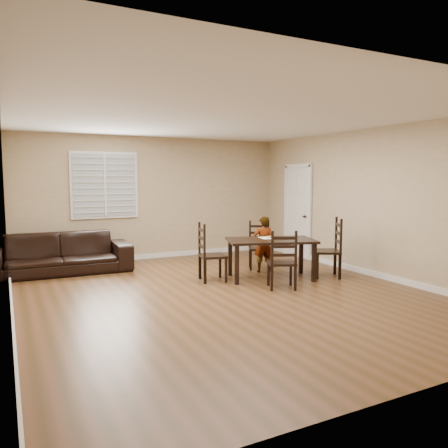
{
  "coord_description": "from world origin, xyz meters",
  "views": [
    {
      "loc": [
        -3.02,
        -5.9,
        1.8
      ],
      "look_at": [
        0.4,
        0.85,
        1.0
      ],
      "focal_mm": 35.0,
      "sensor_mm": 36.0,
      "label": 1
    }
  ],
  "objects": [
    {
      "name": "ground",
      "position": [
        0.0,
        0.0,
        0.0
      ],
      "size": [
        7.0,
        7.0,
        0.0
      ],
      "primitive_type": "plane",
      "color": "brown",
      "rests_on": "ground"
    },
    {
      "name": "chair_right",
      "position": [
        2.32,
        0.2,
        0.49
      ],
      "size": [
        0.64,
        0.65,
        1.08
      ],
      "rotation": [
        0.0,
        0.0,
        -2.09
      ],
      "color": "black",
      "rests_on": "ground"
    },
    {
      "name": "donut",
      "position": [
        1.28,
        0.75,
        0.74
      ],
      "size": [
        0.09,
        0.09,
        0.03
      ],
      "color": "#B87E42",
      "rests_on": "napkin"
    },
    {
      "name": "sofa",
      "position": [
        -2.1,
        2.78,
        0.38
      ],
      "size": [
        2.61,
        1.1,
        0.75
      ],
      "primitive_type": "imported",
      "rotation": [
        0.0,
        0.0,
        -0.04
      ],
      "color": "black",
      "rests_on": "ground"
    },
    {
      "name": "child",
      "position": [
        1.38,
        1.11,
        0.54
      ],
      "size": [
        0.45,
        0.36,
        1.08
      ],
      "primitive_type": "imported",
      "rotation": [
        0.0,
        0.0,
        2.84
      ],
      "color": "gray",
      "rests_on": "ground"
    },
    {
      "name": "napkin",
      "position": [
        1.26,
        0.75,
        0.72
      ],
      "size": [
        0.34,
        0.34,
        0.0
      ],
      "primitive_type": "cube",
      "rotation": [
        0.0,
        0.0,
        -0.14
      ],
      "color": "beige",
      "rests_on": "dining_table"
    },
    {
      "name": "chair_far",
      "position": [
        0.94,
        -0.18,
        0.44
      ],
      "size": [
        0.56,
        0.55,
        0.97
      ],
      "rotation": [
        0.0,
        0.0,
        2.73
      ],
      "color": "black",
      "rests_on": "ground"
    },
    {
      "name": "chair_left",
      "position": [
        0.09,
        0.94,
        0.47
      ],
      "size": [
        0.51,
        0.54,
        1.03
      ],
      "rotation": [
        0.0,
        0.0,
        1.37
      ],
      "color": "black",
      "rests_on": "ground"
    },
    {
      "name": "chair_near",
      "position": [
        1.53,
        1.51,
        0.43
      ],
      "size": [
        0.56,
        0.55,
        0.95
      ],
      "rotation": [
        0.0,
        0.0,
        -0.48
      ],
      "color": "black",
      "rests_on": "ground"
    },
    {
      "name": "dining_table",
      "position": [
        1.21,
        0.59,
        0.62
      ],
      "size": [
        1.71,
        1.29,
        0.71
      ],
      "rotation": [
        0.0,
        0.0,
        -0.32
      ],
      "color": "black",
      "rests_on": "ground"
    },
    {
      "name": "room",
      "position": [
        0.04,
        0.18,
        1.81
      ],
      "size": [
        6.04,
        7.04,
        2.72
      ],
      "color": "tan",
      "rests_on": "ground"
    }
  ]
}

